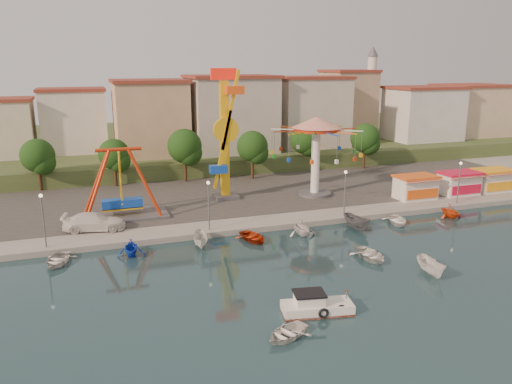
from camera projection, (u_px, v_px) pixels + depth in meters
name	position (u px, v px, depth m)	size (l,w,h in m)	color
ground	(334.00, 272.00, 43.49)	(200.00, 200.00, 0.00)	#132C34
quay_deck	(190.00, 152.00, 100.19)	(200.00, 100.00, 0.60)	#9E998E
asphalt_pad	(236.00, 187.00, 70.81)	(90.00, 28.00, 0.01)	#4C4944
hill_terrace	(185.00, 143.00, 104.46)	(200.00, 60.00, 3.00)	#384C26
pirate_ship_ride	(121.00, 185.00, 56.21)	(10.00, 5.00, 8.00)	#59595E
kamikaze_tower	(226.00, 137.00, 62.92)	(3.81, 3.10, 16.50)	#59595E
wave_swinger	(316.00, 139.00, 64.68)	(11.60, 11.60, 10.40)	#59595E
booth_left	(416.00, 187.00, 64.42)	(5.40, 3.78, 3.08)	white
booth_mid	(459.00, 183.00, 66.58)	(5.40, 3.78, 3.08)	white
booth_right	(492.00, 180.00, 68.34)	(5.40, 3.78, 3.08)	white
lamp_post_0	(44.00, 222.00, 47.06)	(0.14, 0.14, 5.00)	#59595E
lamp_post_1	(209.00, 207.00, 52.10)	(0.14, 0.14, 5.00)	#59595E
lamp_post_2	(345.00, 194.00, 57.13)	(0.14, 0.14, 5.00)	#59595E
lamp_post_3	(459.00, 184.00, 62.17)	(0.14, 0.14, 5.00)	#59595E
tree_0	(37.00, 156.00, 67.80)	(4.60, 4.60, 7.19)	#382314
tree_1	(114.00, 154.00, 70.34)	(4.35, 4.35, 6.80)	#382314
tree_2	(185.00, 146.00, 72.91)	(5.02, 5.02, 7.85)	#382314
tree_3	(252.00, 146.00, 74.82)	(4.68, 4.68, 7.32)	#382314
tree_4	(305.00, 139.00, 80.66)	(4.86, 4.86, 7.60)	#382314
tree_5	(365.00, 138.00, 82.15)	(4.83, 4.83, 7.54)	#382314
building_1	(74.00, 128.00, 82.00)	(12.33, 9.01, 8.63)	silver
building_2	(153.00, 117.00, 86.34)	(11.95, 9.28, 11.23)	tan
building_3	(235.00, 122.00, 88.04)	(12.59, 10.50, 9.20)	beige
building_4	(297.00, 117.00, 95.39)	(10.75, 9.23, 9.24)	beige
building_5	(364.00, 111.00, 97.61)	(12.77, 10.96, 11.21)	tan
building_6	(419.00, 107.00, 99.75)	(8.23, 8.98, 12.36)	silver
building_7	(451.00, 112.00, 108.45)	(11.59, 10.93, 8.76)	beige
minaret	(371.00, 89.00, 101.13)	(2.80, 2.80, 18.00)	silver
cabin_motorboat	(316.00, 307.00, 36.24)	(5.40, 2.85, 1.81)	white
rowboat_a	(371.00, 255.00, 46.28)	(2.90, 4.06, 0.84)	white
rowboat_b	(287.00, 333.00, 32.99)	(2.46, 3.44, 0.71)	silver
skiff	(431.00, 267.00, 42.72)	(1.41, 3.75, 1.45)	silver
van	(94.00, 222.00, 52.34)	(2.57, 6.33, 1.84)	white
moored_boat_0	(57.00, 260.00, 45.15)	(2.77, 3.88, 0.80)	silver
moored_boat_1	(131.00, 247.00, 47.11)	(2.62, 3.04, 1.60)	blue
moored_boat_2	(201.00, 240.00, 49.25)	(1.41, 3.74, 1.45)	silver
moored_boat_3	(253.00, 237.00, 51.04)	(2.79, 3.91, 0.81)	#BA300E
moored_boat_4	(302.00, 227.00, 52.63)	(2.85, 3.30, 1.74)	silver
moored_boat_5	(357.00, 222.00, 54.74)	(1.47, 3.92, 1.51)	#525357
moored_boat_6	(397.00, 220.00, 56.47)	(2.80, 3.92, 0.81)	white
moored_boat_7	(450.00, 211.00, 58.66)	(2.65, 3.07, 1.62)	#DD4813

